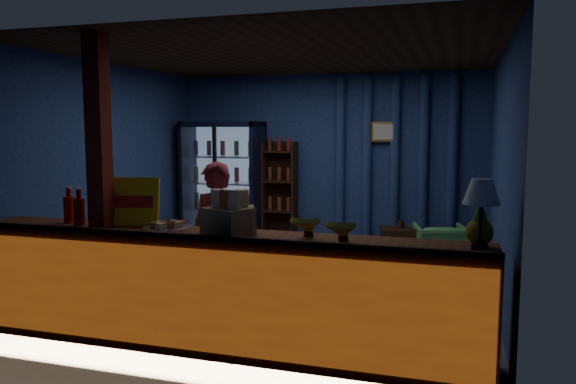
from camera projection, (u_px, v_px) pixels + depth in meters
name	position (u px, v px, depth m)	size (l,w,h in m)	color
ground	(284.00, 285.00, 6.46)	(4.60, 4.60, 0.00)	#515154
room_walls	(283.00, 149.00, 6.29)	(4.60, 4.60, 4.60)	navy
counter	(213.00, 290.00, 4.60)	(4.40, 0.57, 0.99)	brown
support_post	(101.00, 187.00, 4.82)	(0.16, 0.16, 2.60)	maroon
beverage_cooler	(225.00, 185.00, 8.63)	(1.20, 0.62, 1.90)	black
bottle_shelf	(280.00, 195.00, 8.53)	(0.50, 0.28, 1.60)	#331810
curtain_folds	(395.00, 163.00, 8.06)	(1.74, 0.14, 2.50)	navy
framed_picture	(384.00, 132.00, 8.01)	(0.36, 0.04, 0.28)	gold
shopkeeper	(217.00, 242.00, 5.22)	(0.54, 0.36, 1.49)	maroon
green_chair	(439.00, 246.00, 7.21)	(0.61, 0.63, 0.58)	#5EBD5F
side_table	(400.00, 246.00, 7.49)	(0.59, 0.47, 0.57)	#331810
yellow_sign	(129.00, 202.00, 4.90)	(0.54, 0.22, 0.42)	yellow
soda_bottles	(74.00, 209.00, 4.98)	(0.27, 0.18, 0.33)	#B8140C
snack_box_left	(228.00, 220.00, 4.43)	(0.43, 0.39, 0.37)	olive
snack_box_centre	(232.00, 218.00, 4.50)	(0.41, 0.37, 0.36)	olive
pastry_tray	(168.00, 227.00, 4.72)	(0.41, 0.41, 0.07)	silver
banana_bunches	(324.00, 227.00, 4.28)	(0.56, 0.32, 0.19)	gold
table_lamp	(482.00, 195.00, 3.87)	(0.26, 0.26, 0.50)	black
pineapple	(480.00, 228.00, 4.01)	(0.20, 0.20, 0.34)	olive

